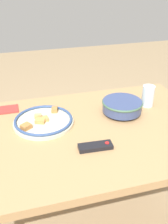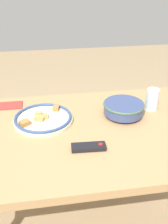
{
  "view_description": "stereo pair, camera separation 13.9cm",
  "coord_description": "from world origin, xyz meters",
  "px_view_note": "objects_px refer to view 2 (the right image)",
  "views": [
    {
      "loc": [
        0.27,
        1.06,
        1.44
      ],
      "look_at": [
        -0.06,
        -0.11,
        0.76
      ],
      "focal_mm": 42.0,
      "sensor_mm": 36.0,
      "label": 1
    },
    {
      "loc": [
        0.13,
        1.09,
        1.44
      ],
      "look_at": [
        -0.06,
        -0.11,
        0.76
      ],
      "focal_mm": 42.0,
      "sensor_mm": 36.0,
      "label": 2
    }
  ],
  "objects_px": {
    "food_plate": "(43,119)",
    "tv_remote": "(89,147)",
    "noodle_bowl": "(124,108)",
    "drinking_glass": "(152,99)"
  },
  "relations": [
    {
      "from": "noodle_bowl",
      "to": "drinking_glass",
      "type": "height_order",
      "value": "drinking_glass"
    },
    {
      "from": "tv_remote",
      "to": "drinking_glass",
      "type": "relative_size",
      "value": 1.28
    },
    {
      "from": "noodle_bowl",
      "to": "drinking_glass",
      "type": "xyz_separation_m",
      "value": [
        -0.18,
        -0.04,
        0.02
      ]
    },
    {
      "from": "noodle_bowl",
      "to": "drinking_glass",
      "type": "relative_size",
      "value": 1.82
    },
    {
      "from": "food_plate",
      "to": "drinking_glass",
      "type": "height_order",
      "value": "drinking_glass"
    },
    {
      "from": "food_plate",
      "to": "tv_remote",
      "type": "height_order",
      "value": "food_plate"
    },
    {
      "from": "tv_remote",
      "to": "drinking_glass",
      "type": "height_order",
      "value": "drinking_glass"
    },
    {
      "from": "tv_remote",
      "to": "drinking_glass",
      "type": "distance_m",
      "value": 0.52
    },
    {
      "from": "drinking_glass",
      "to": "tv_remote",
      "type": "bearing_deg",
      "value": 36.88
    },
    {
      "from": "food_plate",
      "to": "tv_remote",
      "type": "distance_m",
      "value": 0.33
    }
  ]
}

